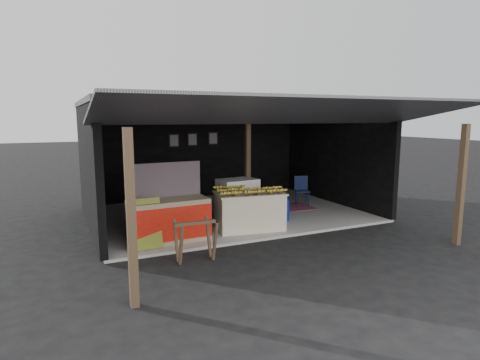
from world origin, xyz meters
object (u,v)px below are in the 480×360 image
neighbor_stall (170,218)px  water_barrel (282,210)px  banana_table (249,210)px  plastic_chair (302,188)px  sawhorse (195,236)px  white_crate (238,200)px

neighbor_stall → water_barrel: bearing=5.8°
banana_table → plastic_chair: size_ratio=1.99×
neighbor_stall → sawhorse: size_ratio=2.09×
white_crate → water_barrel: size_ratio=2.01×
plastic_chair → white_crate: bearing=-138.9°
sawhorse → plastic_chair: (4.34, 3.10, 0.08)m
banana_table → sawhorse: (-1.77, -1.38, -0.01)m
banana_table → white_crate: bearing=93.0°
white_crate → plastic_chair: size_ratio=1.24×
neighbor_stall → sawhorse: bearing=-87.0°
neighbor_stall → water_barrel: (2.98, 0.45, -0.23)m
white_crate → water_barrel: bearing=-31.8°
banana_table → white_crate: (0.08, 0.82, 0.09)m
white_crate → neighbor_stall: (-1.98, -0.93, -0.04)m
white_crate → neighbor_stall: bearing=-160.8°
white_crate → plastic_chair: white_crate is taller
neighbor_stall → plastic_chair: bearing=19.6°
water_barrel → plastic_chair: plastic_chair is taller
white_crate → water_barrel: (1.01, -0.48, -0.26)m
banana_table → white_crate: white_crate is taller
banana_table → neighbor_stall: neighbor_stall is taller
sawhorse → water_barrel: sawhorse is taller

